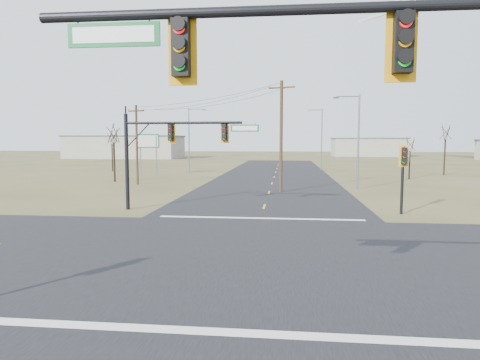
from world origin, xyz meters
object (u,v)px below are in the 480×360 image
object	(u,v)px
mast_arm_far	(174,140)
streetlight_a	(356,136)
bare_tree_d	(446,132)
streetlight_b	(320,136)
utility_pole_far	(137,143)
bare_tree_c	(410,144)
pedestal_signal_ne	(404,163)
streetlight_c	(190,137)
bare_tree_b	(112,137)
mast_arm_near	(425,91)
highway_sign	(148,146)
utility_pole_near	(281,135)
bare_tree_a	(114,133)

from	to	relation	value
mast_arm_far	streetlight_a	world-z (taller)	streetlight_a
mast_arm_far	bare_tree_d	bearing A→B (deg)	63.31
mast_arm_far	streetlight_b	size ratio (longest dim) A/B	0.94
utility_pole_far	bare_tree_c	distance (m)	31.26
mast_arm_far	streetlight_b	world-z (taller)	streetlight_b
pedestal_signal_ne	bare_tree_c	world-z (taller)	bare_tree_c
streetlight_c	streetlight_b	bearing A→B (deg)	19.14
bare_tree_b	bare_tree_c	bearing A→B (deg)	-11.83
mast_arm_near	highway_sign	distance (m)	50.67
pedestal_signal_ne	highway_sign	size ratio (longest dim) A/B	0.80
bare_tree_c	utility_pole_near	bearing A→B (deg)	-135.71
mast_arm_far	streetlight_c	bearing A→B (deg)	115.53
bare_tree_d	bare_tree_b	bearing A→B (deg)	177.99
utility_pole_far	streetlight_c	world-z (taller)	streetlight_c
streetlight_b	pedestal_signal_ne	bearing A→B (deg)	-66.24
mast_arm_near	bare_tree_a	size ratio (longest dim) A/B	1.59
bare_tree_a	pedestal_signal_ne	bearing A→B (deg)	-35.12
pedestal_signal_ne	streetlight_c	xyz separation A→B (m)	(-20.22, 30.57, 1.88)
bare_tree_a	highway_sign	bearing A→B (deg)	84.17
streetlight_a	streetlight_b	size ratio (longest dim) A/B	0.94
mast_arm_near	bare_tree_b	size ratio (longest dim) A/B	1.74
bare_tree_c	mast_arm_near	bearing A→B (deg)	-105.26
highway_sign	streetlight_b	distance (m)	25.89
utility_pole_far	bare_tree_a	world-z (taller)	utility_pole_far
bare_tree_a	streetlight_a	bearing A→B (deg)	-10.40
mast_arm_far	utility_pole_near	distance (m)	12.49
pedestal_signal_ne	streetlight_a	distance (m)	13.78
mast_arm_near	pedestal_signal_ne	bearing A→B (deg)	76.45
streetlight_a	bare_tree_d	distance (m)	23.19
mast_arm_near	utility_pole_near	xyz separation A→B (m)	(-2.88, 29.62, -0.42)
mast_arm_far	bare_tree_d	distance (m)	42.38
streetlight_c	bare_tree_a	world-z (taller)	streetlight_c
utility_pole_near	highway_sign	bearing A→B (deg)	136.25
pedestal_signal_ne	streetlight_c	size ratio (longest dim) A/B	0.48
highway_sign	bare_tree_b	bearing A→B (deg)	120.21
streetlight_b	streetlight_c	size ratio (longest dim) A/B	1.04
bare_tree_b	utility_pole_far	bearing A→B (deg)	-60.26
streetlight_a	bare_tree_c	bearing A→B (deg)	36.10
mast_arm_far	utility_pole_far	world-z (taller)	utility_pole_far
utility_pole_near	bare_tree_b	xyz separation A→B (m)	(-25.03, 22.94, -0.03)
utility_pole_near	streetlight_a	world-z (taller)	utility_pole_near
streetlight_a	streetlight_b	bearing A→B (deg)	74.08
utility_pole_near	bare_tree_a	world-z (taller)	utility_pole_near
utility_pole_near	bare_tree_c	distance (m)	20.88
streetlight_b	bare_tree_c	size ratio (longest dim) A/B	1.76
pedestal_signal_ne	streetlight_b	bearing A→B (deg)	105.90
mast_arm_far	bare_tree_a	size ratio (longest dim) A/B	1.29
streetlight_c	mast_arm_near	bearing A→B (deg)	-78.35
streetlight_a	bare_tree_b	size ratio (longest dim) A/B	1.40
streetlight_c	bare_tree_a	bearing A→B (deg)	-121.00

